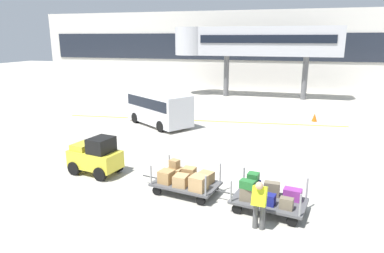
{
  "coord_description": "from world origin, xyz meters",
  "views": [
    {
      "loc": [
        2.5,
        -12.48,
        5.42
      ],
      "look_at": [
        -1.56,
        1.93,
        1.55
      ],
      "focal_mm": 31.88,
      "sensor_mm": 36.0,
      "label": 1
    }
  ],
  "objects_px": {
    "baggage_cart_lead": "(186,179)",
    "safety_cone_far": "(314,117)",
    "shuttle_van": "(159,106)",
    "baggage_handler": "(259,203)",
    "baggage_tug": "(96,156)",
    "baggage_cart_middle": "(267,196)"
  },
  "relations": [
    {
      "from": "baggage_handler",
      "to": "shuttle_van",
      "type": "height_order",
      "value": "shuttle_van"
    },
    {
      "from": "baggage_cart_lead",
      "to": "safety_cone_far",
      "type": "bearing_deg",
      "value": 68.14
    },
    {
      "from": "baggage_cart_lead",
      "to": "shuttle_van",
      "type": "height_order",
      "value": "shuttle_van"
    },
    {
      "from": "baggage_cart_lead",
      "to": "baggage_cart_middle",
      "type": "relative_size",
      "value": 1.0
    },
    {
      "from": "baggage_cart_middle",
      "to": "baggage_handler",
      "type": "relative_size",
      "value": 1.97
    },
    {
      "from": "baggage_tug",
      "to": "shuttle_van",
      "type": "height_order",
      "value": "shuttle_van"
    },
    {
      "from": "baggage_cart_middle",
      "to": "baggage_handler",
      "type": "distance_m",
      "value": 1.29
    },
    {
      "from": "baggage_handler",
      "to": "baggage_cart_middle",
      "type": "bearing_deg",
      "value": 82.12
    },
    {
      "from": "baggage_cart_middle",
      "to": "baggage_handler",
      "type": "bearing_deg",
      "value": -97.88
    },
    {
      "from": "safety_cone_far",
      "to": "shuttle_van",
      "type": "bearing_deg",
      "value": -158.91
    },
    {
      "from": "baggage_tug",
      "to": "baggage_cart_lead",
      "type": "bearing_deg",
      "value": -10.9
    },
    {
      "from": "baggage_handler",
      "to": "shuttle_van",
      "type": "bearing_deg",
      "value": 123.77
    },
    {
      "from": "shuttle_van",
      "to": "baggage_tug",
      "type": "bearing_deg",
      "value": -86.84
    },
    {
      "from": "baggage_cart_middle",
      "to": "baggage_tug",
      "type": "bearing_deg",
      "value": 169.48
    },
    {
      "from": "baggage_tug",
      "to": "baggage_cart_middle",
      "type": "distance_m",
      "value": 7.11
    },
    {
      "from": "baggage_tug",
      "to": "safety_cone_far",
      "type": "xyz_separation_m",
      "value": [
        9.26,
        12.11,
        -0.48
      ]
    },
    {
      "from": "baggage_cart_middle",
      "to": "safety_cone_far",
      "type": "bearing_deg",
      "value": 80.39
    },
    {
      "from": "baggage_cart_lead",
      "to": "safety_cone_far",
      "type": "relative_size",
      "value": 5.6
    },
    {
      "from": "baggage_tug",
      "to": "safety_cone_far",
      "type": "height_order",
      "value": "baggage_tug"
    },
    {
      "from": "baggage_cart_lead",
      "to": "shuttle_van",
      "type": "distance_m",
      "value": 10.24
    },
    {
      "from": "baggage_cart_lead",
      "to": "baggage_handler",
      "type": "relative_size",
      "value": 1.97
    },
    {
      "from": "baggage_handler",
      "to": "baggage_tug",
      "type": "bearing_deg",
      "value": 159.61
    }
  ]
}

